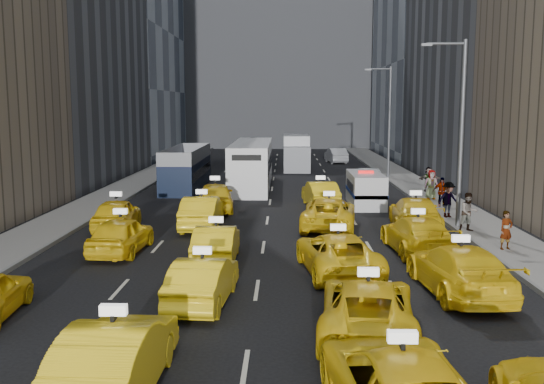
{
  "coord_description": "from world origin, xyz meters",
  "views": [
    {
      "loc": [
        0.89,
        -17.04,
        5.96
      ],
      "look_at": [
        0.32,
        10.51,
        2.0
      ],
      "focal_mm": 40.0,
      "sensor_mm": 36.0,
      "label": 1
    }
  ],
  "objects": [
    {
      "name": "misc_car_2",
      "position": [
        2.12,
        47.45,
        0.7
      ],
      "size": [
        2.36,
        4.96,
        1.4
      ],
      "primitive_type": "imported",
      "rotation": [
        0.0,
        0.0,
        3.23
      ],
      "color": "gray",
      "rests_on": "ground"
    },
    {
      "name": "sidewalk_west",
      "position": [
        -10.5,
        25.0,
        0.07
      ],
      "size": [
        3.0,
        90.0,
        0.15
      ],
      "primitive_type": "cube",
      "color": "gray",
      "rests_on": "ground"
    },
    {
      "name": "pedestrian_2",
      "position": [
        9.44,
        14.31,
        1.08
      ],
      "size": [
        1.29,
        0.8,
        1.86
      ],
      "primitive_type": "imported",
      "rotation": [
        0.0,
        0.0,
        0.27
      ],
      "color": "gray",
      "rests_on": "sidewalk_east"
    },
    {
      "name": "nypd_van",
      "position": [
        5.74,
        18.86,
        0.95
      ],
      "size": [
        2.02,
        4.93,
        2.09
      ],
      "rotation": [
        0.0,
        0.0,
        -0.02
      ],
      "color": "silver",
      "rests_on": "ground"
    },
    {
      "name": "taxi_14",
      "position": [
        3.06,
        12.07,
        0.75
      ],
      "size": [
        3.11,
        5.62,
        1.49
      ],
      "primitive_type": "imported",
      "rotation": [
        0.0,
        0.0,
        3.02
      ],
      "color": "yellow",
      "rests_on": "ground"
    },
    {
      "name": "city_bus",
      "position": [
        -1.49,
        27.04,
        1.63
      ],
      "size": [
        4.21,
        12.92,
        3.28
      ],
      "rotation": [
        0.0,
        0.0,
        -0.13
      ],
      "color": "silver",
      "rests_on": "ground"
    },
    {
      "name": "pedestrian_0",
      "position": [
        9.89,
        7.21,
        0.94
      ],
      "size": [
        0.67,
        0.55,
        1.59
      ],
      "primitive_type": "imported",
      "rotation": [
        0.0,
        0.0,
        0.33
      ],
      "color": "gray",
      "rests_on": "sidewalk_east"
    },
    {
      "name": "pedestrian_1",
      "position": [
        9.43,
        10.73,
        1.06
      ],
      "size": [
        0.94,
        0.61,
        1.81
      ],
      "primitive_type": "imported",
      "rotation": [
        0.0,
        0.0,
        0.15
      ],
      "color": "gray",
      "rests_on": "sidewalk_east"
    },
    {
      "name": "taxi_7",
      "position": [
        6.46,
        1.75,
        0.79
      ],
      "size": [
        2.64,
        5.61,
        1.58
      ],
      "primitive_type": "imported",
      "rotation": [
        0.0,
        0.0,
        3.22
      ],
      "color": "yellow",
      "rests_on": "ground"
    },
    {
      "name": "misc_car_1",
      "position": [
        -7.39,
        38.2,
        0.68
      ],
      "size": [
        2.5,
        5.02,
        1.37
      ],
      "primitive_type": "imported",
      "rotation": [
        0.0,
        0.0,
        3.09
      ],
      "color": "black",
      "rests_on": "ground"
    },
    {
      "name": "taxi_1",
      "position": [
        -2.6,
        -5.22,
        0.8
      ],
      "size": [
        1.8,
        4.89,
        1.6
      ],
      "primitive_type": "imported",
      "rotation": [
        0.0,
        0.0,
        3.12
      ],
      "color": "yellow",
      "rests_on": "ground"
    },
    {
      "name": "taxi_9",
      "position": [
        -1.71,
        5.51,
        0.72
      ],
      "size": [
        1.57,
        4.38,
        1.44
      ],
      "primitive_type": "imported",
      "rotation": [
        0.0,
        0.0,
        3.15
      ],
      "color": "yellow",
      "rests_on": "ground"
    },
    {
      "name": "curb_west",
      "position": [
        -9.05,
        25.0,
        0.09
      ],
      "size": [
        0.15,
        90.0,
        0.18
      ],
      "primitive_type": "cube",
      "color": "slate",
      "rests_on": "ground"
    },
    {
      "name": "misc_car_0",
      "position": [
        7.06,
        28.04,
        0.66
      ],
      "size": [
        1.86,
        4.15,
        1.32
      ],
      "primitive_type": "imported",
      "rotation": [
        0.0,
        0.0,
        3.26
      ],
      "color": "#94989B",
      "rests_on": "ground"
    },
    {
      "name": "streetlight_near",
      "position": [
        9.18,
        12.0,
        4.92
      ],
      "size": [
        2.15,
        0.22,
        9.0
      ],
      "color": "#595B60",
      "rests_on": "ground"
    },
    {
      "name": "pedestrian_3",
      "position": [
        9.98,
        17.82,
        0.99
      ],
      "size": [
        1.03,
        0.54,
        1.69
      ],
      "primitive_type": "imported",
      "rotation": [
        0.0,
        0.0,
        -0.09
      ],
      "color": "gray",
      "rests_on": "sidewalk_east"
    },
    {
      "name": "curb_east",
      "position": [
        9.05,
        25.0,
        0.09
      ],
      "size": [
        0.15,
        90.0,
        0.18
      ],
      "primitive_type": "cube",
      "color": "slate",
      "rests_on": "ground"
    },
    {
      "name": "box_truck",
      "position": [
        2.0,
        39.26,
        1.55
      ],
      "size": [
        3.05,
        7.11,
        3.16
      ],
      "rotation": [
        0.0,
        0.0,
        0.1
      ],
      "color": "silver",
      "rests_on": "ground"
    },
    {
      "name": "ground",
      "position": [
        0.0,
        0.0,
        0.0
      ],
      "size": [
        160.0,
        160.0,
        0.0
      ],
      "primitive_type": "plane",
      "color": "black",
      "rests_on": "ground"
    },
    {
      "name": "pedestrian_4",
      "position": [
        10.04,
        20.5,
        1.07
      ],
      "size": [
        0.93,
        0.55,
        1.84
      ],
      "primitive_type": "imported",
      "rotation": [
        0.0,
        0.0,
        0.07
      ],
      "color": "gray",
      "rests_on": "sidewalk_east"
    },
    {
      "name": "streetlight_far",
      "position": [
        9.18,
        32.0,
        4.92
      ],
      "size": [
        2.15,
        0.22,
        9.0
      ],
      "color": "#595B60",
      "rests_on": "ground"
    },
    {
      "name": "misc_car_3",
      "position": [
        -2.73,
        43.08,
        0.73
      ],
      "size": [
        1.75,
        4.32,
        1.47
      ],
      "primitive_type": "imported",
      "rotation": [
        0.0,
        0.0,
        3.15
      ],
      "color": "black",
      "rests_on": "ground"
    },
    {
      "name": "taxi_6",
      "position": [
        3.08,
        -1.72,
        0.72
      ],
      "size": [
        3.03,
        5.46,
        1.45
      ],
      "primitive_type": "imported",
      "rotation": [
        0.0,
        0.0,
        3.02
      ],
      "color": "yellow",
      "rests_on": "ground"
    },
    {
      "name": "taxi_8",
      "position": [
        -5.73,
        6.85,
        0.75
      ],
      "size": [
        2.03,
        4.51,
        1.51
      ],
      "primitive_type": "imported",
      "rotation": [
        0.0,
        0.0,
        3.08
      ],
      "color": "yellow",
      "rests_on": "ground"
    },
    {
      "name": "taxi_10",
      "position": [
        2.8,
        4.08,
        0.72
      ],
      "size": [
        3.1,
        5.49,
        1.45
      ],
      "primitive_type": "imported",
      "rotation": [
        0.0,
        0.0,
        3.28
      ],
      "color": "yellow",
      "rests_on": "ground"
    },
    {
      "name": "taxi_12",
      "position": [
        -7.18,
        11.44,
        0.77
      ],
      "size": [
        2.09,
        4.6,
        1.53
      ],
      "primitive_type": "imported",
      "rotation": [
        0.0,
        0.0,
        3.2
      ],
      "color": "yellow",
      "rests_on": "ground"
    },
    {
      "name": "misc_car_4",
      "position": [
        6.25,
        45.96,
        0.77
      ],
      "size": [
        2.24,
        4.87,
        1.55
      ],
      "primitive_type": "imported",
      "rotation": [
        0.0,
        0.0,
        3.27
      ],
      "color": "#9EA0A5",
      "rests_on": "ground"
    },
    {
      "name": "taxi_15",
      "position": [
        7.19,
        11.77,
        0.79
      ],
      "size": [
        2.71,
        5.62,
        1.58
      ],
      "primitive_type": "imported",
      "rotation": [
        0.0,
        0.0,
        3.05
      ],
      "color": "yellow",
      "rests_on": "ground"
    },
    {
      "name": "taxi_11",
      "position": [
        6.29,
        7.12,
        0.75
      ],
      "size": [
        2.47,
        5.32,
        1.5
      ],
      "primitive_type": "imported",
      "rotation": [
        0.0,
        0.0,
        3.21
      ],
      "color": "yellow",
      "rests_on": "ground"
    },
    {
      "name": "building_backdrop",
      "position": [
        0.0,
        72.0,
        20.0
      ],
      "size": [
        30.0,
        12.0,
        40.0
      ],
      "primitive_type": "cube",
      "color": "slate",
      "rests_on": "ground"
    },
    {
      "name": "double_decker",
      "position": [
        -6.2,
        26.39,
        1.43
      ],
      "size": [
        2.8,
        10.09,
        2.9
      ],
      "rotation": [
        0.0,
        0.0,
        0.05
      ],
      "color": "black",
      "rests_on": "ground"
    },
    {
      "name": "pedestrian_5",
      "position": [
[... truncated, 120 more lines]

